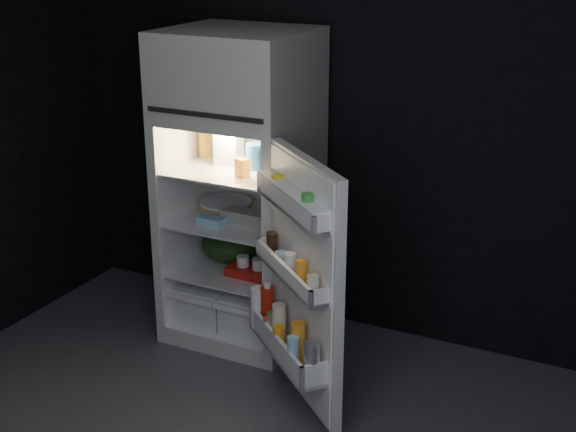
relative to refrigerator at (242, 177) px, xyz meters
The scene contains 16 objects.
wall_back 0.89m from the refrigerator, 28.21° to the left, with size 4.00×0.00×2.70m, color black.
refrigerator is the anchor object (origin of this frame).
fridge_door 0.95m from the refrigerator, 43.45° to the right, with size 0.67×0.62×1.22m.
milk_jug 0.21m from the refrigerator, behind, with size 0.13×0.13×0.24m, color white.
mayo_jar 0.17m from the refrigerator, 12.77° to the right, with size 0.10×0.10×0.14m, color #1F5AAC.
jam_jar 0.25m from the refrigerator, 14.61° to the right, with size 0.09×0.09×0.13m, color #31190D.
amber_bottle 0.33m from the refrigerator, 168.05° to the left, with size 0.08×0.08×0.22m, color #B4891C.
small_carton 0.25m from the refrigerator, 59.65° to the right, with size 0.07×0.05×0.10m, color orange.
egg_carton 0.24m from the refrigerator, 47.08° to the right, with size 0.30×0.11×0.07m, color gray.
pie 0.26m from the refrigerator, 159.74° to the left, with size 0.32×0.32×0.04m, color tan.
flat_package 0.30m from the refrigerator, 114.03° to the right, with size 0.16×0.08×0.04m, color #8BBAD6.
wrapped_pkg 0.29m from the refrigerator, 41.80° to the left, with size 0.12×0.10×0.05m, color beige.
produce_bag 0.44m from the refrigerator, behind, with size 0.34×0.29×0.20m, color #193815.
yogurt_tray 0.54m from the refrigerator, 45.40° to the right, with size 0.29×0.16×0.05m, color #AE190E.
small_can_red 0.55m from the refrigerator, 36.07° to the left, with size 0.06×0.06×0.09m, color #AE190E.
small_can_silver 0.54m from the refrigerator, 20.84° to the left, with size 0.07×0.07×0.09m, color #BDBDC1.
Camera 1 is at (1.45, -2.43, 2.29)m, focal length 50.00 mm.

